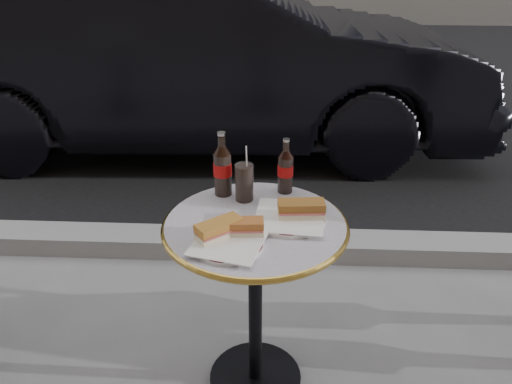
{
  "coord_description": "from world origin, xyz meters",
  "views": [
    {
      "loc": [
        0.07,
        -1.42,
        1.58
      ],
      "look_at": [
        0.0,
        0.05,
        0.82
      ],
      "focal_mm": 35.0,
      "sensor_mm": 36.0,
      "label": 1
    }
  ],
  "objects_px": {
    "cola_bottle_right": "(286,166)",
    "parked_car": "(200,57)",
    "bistro_table": "(255,309)",
    "plate_left": "(228,245)",
    "cola_bottle_left": "(222,164)",
    "plate_right": "(289,219)",
    "cola_glass": "(244,182)"
  },
  "relations": [
    {
      "from": "bistro_table",
      "to": "cola_bottle_left",
      "type": "distance_m",
      "value": 0.54
    },
    {
      "from": "cola_bottle_left",
      "to": "parked_car",
      "type": "bearing_deg",
      "value": 100.62
    },
    {
      "from": "cola_glass",
      "to": "parked_car",
      "type": "distance_m",
      "value": 2.44
    },
    {
      "from": "cola_bottle_right",
      "to": "bistro_table",
      "type": "bearing_deg",
      "value": -113.14
    },
    {
      "from": "plate_left",
      "to": "cola_glass",
      "type": "bearing_deg",
      "value": 84.84
    },
    {
      "from": "bistro_table",
      "to": "cola_bottle_right",
      "type": "height_order",
      "value": "cola_bottle_right"
    },
    {
      "from": "cola_bottle_right",
      "to": "plate_left",
      "type": "bearing_deg",
      "value": -114.65
    },
    {
      "from": "bistro_table",
      "to": "cola_bottle_right",
      "type": "distance_m",
      "value": 0.53
    },
    {
      "from": "plate_right",
      "to": "cola_bottle_right",
      "type": "relative_size",
      "value": 1.15
    },
    {
      "from": "plate_right",
      "to": "cola_bottle_right",
      "type": "distance_m",
      "value": 0.23
    },
    {
      "from": "plate_right",
      "to": "bistro_table",
      "type": "bearing_deg",
      "value": -170.75
    },
    {
      "from": "cola_bottle_right",
      "to": "cola_glass",
      "type": "bearing_deg",
      "value": -153.96
    },
    {
      "from": "bistro_table",
      "to": "parked_car",
      "type": "xyz_separation_m",
      "value": [
        -0.57,
        2.54,
        0.35
      ]
    },
    {
      "from": "bistro_table",
      "to": "plate_left",
      "type": "bearing_deg",
      "value": -116.93
    },
    {
      "from": "bistro_table",
      "to": "plate_right",
      "type": "relative_size",
      "value": 3.05
    },
    {
      "from": "plate_right",
      "to": "cola_glass",
      "type": "distance_m",
      "value": 0.22
    },
    {
      "from": "cola_glass",
      "to": "plate_right",
      "type": "bearing_deg",
      "value": -41.2
    },
    {
      "from": "bistro_table",
      "to": "plate_left",
      "type": "xyz_separation_m",
      "value": [
        -0.07,
        -0.15,
        0.37
      ]
    },
    {
      "from": "bistro_table",
      "to": "cola_glass",
      "type": "xyz_separation_m",
      "value": [
        -0.05,
        0.16,
        0.43
      ]
    },
    {
      "from": "bistro_table",
      "to": "parked_car",
      "type": "bearing_deg",
      "value": 102.57
    },
    {
      "from": "plate_left",
      "to": "cola_bottle_left",
      "type": "relative_size",
      "value": 0.9
    },
    {
      "from": "bistro_table",
      "to": "cola_glass",
      "type": "relative_size",
      "value": 5.34
    },
    {
      "from": "cola_bottle_left",
      "to": "cola_glass",
      "type": "xyz_separation_m",
      "value": [
        0.08,
        -0.04,
        -0.05
      ]
    },
    {
      "from": "bistro_table",
      "to": "parked_car",
      "type": "relative_size",
      "value": 0.17
    },
    {
      "from": "plate_left",
      "to": "plate_right",
      "type": "bearing_deg",
      "value": 41.36
    },
    {
      "from": "plate_right",
      "to": "cola_bottle_left",
      "type": "height_order",
      "value": "cola_bottle_left"
    },
    {
      "from": "cola_bottle_left",
      "to": "plate_right",
      "type": "bearing_deg",
      "value": -36.93
    },
    {
      "from": "cola_bottle_left",
      "to": "cola_bottle_right",
      "type": "xyz_separation_m",
      "value": [
        0.23,
        0.03,
        -0.02
      ]
    },
    {
      "from": "cola_glass",
      "to": "parked_car",
      "type": "relative_size",
      "value": 0.03
    },
    {
      "from": "bistro_table",
      "to": "plate_left",
      "type": "height_order",
      "value": "plate_left"
    },
    {
      "from": "bistro_table",
      "to": "plate_right",
      "type": "height_order",
      "value": "plate_right"
    },
    {
      "from": "cola_bottle_right",
      "to": "parked_car",
      "type": "bearing_deg",
      "value": 106.05
    }
  ]
}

